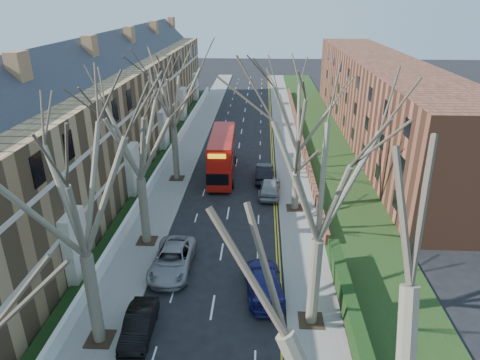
# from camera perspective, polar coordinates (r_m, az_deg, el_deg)

# --- Properties ---
(pavement_left) EXTENTS (3.00, 102.00, 0.12)m
(pavement_left) POSITION_cam_1_polar(r_m,az_deg,el_deg) (53.66, -6.53, 4.77)
(pavement_left) COLOR slate
(pavement_left) RESTS_ON ground
(pavement_right) EXTENTS (3.00, 102.00, 0.12)m
(pavement_right) POSITION_cam_1_polar(r_m,az_deg,el_deg) (53.06, 6.40, 4.56)
(pavement_right) COLOR slate
(pavement_right) RESTS_ON ground
(terrace_left) EXTENTS (9.70, 78.00, 13.60)m
(terrace_left) POSITION_cam_1_polar(r_m,az_deg,el_deg) (46.66, -17.81, 7.99)
(terrace_left) COLOR olive
(terrace_left) RESTS_ON ground
(flats_right) EXTENTS (13.97, 54.00, 10.00)m
(flats_right) POSITION_cam_1_polar(r_m,az_deg,el_deg) (57.44, 18.08, 10.11)
(flats_right) COLOR brown
(flats_right) RESTS_ON ground
(front_wall_left) EXTENTS (0.30, 78.00, 1.00)m
(front_wall_left) POSITION_cam_1_polar(r_m,az_deg,el_deg) (46.41, -10.12, 2.29)
(front_wall_left) COLOR white
(front_wall_left) RESTS_ON ground
(grass_verge_right) EXTENTS (6.00, 102.00, 0.06)m
(grass_verge_right) POSITION_cam_1_polar(r_m,az_deg,el_deg) (53.51, 11.23, 4.51)
(grass_verge_right) COLOR #1D3613
(grass_verge_right) RESTS_ON ground
(tree_left_mid) EXTENTS (10.50, 10.50, 14.71)m
(tree_left_mid) POSITION_cam_1_polar(r_m,az_deg,el_deg) (20.50, -21.39, 0.44)
(tree_left_mid) COLOR #685B4A
(tree_left_mid) RESTS_ON ground
(tree_left_far) EXTENTS (10.15, 10.15, 14.22)m
(tree_left_far) POSITION_cam_1_polar(r_m,az_deg,el_deg) (29.48, -13.79, 7.43)
(tree_left_far) COLOR #685B4A
(tree_left_far) RESTS_ON ground
(tree_left_dist) EXTENTS (10.50, 10.50, 14.71)m
(tree_left_dist) POSITION_cam_1_polar(r_m,az_deg,el_deg) (40.75, -9.18, 12.53)
(tree_left_dist) COLOR #685B4A
(tree_left_dist) RESTS_ON ground
(tree_right_mid) EXTENTS (10.50, 10.50, 14.71)m
(tree_right_mid) POSITION_cam_1_polar(r_m,az_deg,el_deg) (20.79, 11.13, 1.98)
(tree_right_mid) COLOR #685B4A
(tree_right_mid) RESTS_ON ground
(tree_right_far) EXTENTS (10.15, 10.15, 14.22)m
(tree_right_far) POSITION_cam_1_polar(r_m,az_deg,el_deg) (34.21, 8.07, 10.02)
(tree_right_far) COLOR #685B4A
(tree_right_far) RESTS_ON ground
(double_decker_bus) EXTENTS (2.79, 10.17, 4.26)m
(double_decker_bus) POSITION_cam_1_polar(r_m,az_deg,el_deg) (43.40, -2.38, 3.22)
(double_decker_bus) COLOR #A3120B
(double_decker_bus) RESTS_ON ground
(car_left_mid) EXTENTS (1.56, 4.15, 1.35)m
(car_left_mid) POSITION_cam_1_polar(r_m,az_deg,el_deg) (24.93, -13.31, -18.26)
(car_left_mid) COLOR black
(car_left_mid) RESTS_ON ground
(car_left_far) EXTENTS (2.61, 5.59, 1.55)m
(car_left_far) POSITION_cam_1_polar(r_m,az_deg,el_deg) (29.39, -8.99, -10.46)
(car_left_far) COLOR gray
(car_left_far) RESTS_ON ground
(car_right_near) EXTENTS (2.78, 5.60, 1.56)m
(car_right_near) POSITION_cam_1_polar(r_m,az_deg,el_deg) (27.09, 3.19, -13.42)
(car_right_near) COLOR navy
(car_right_near) RESTS_ON ground
(car_right_mid) EXTENTS (2.13, 4.82, 1.61)m
(car_right_mid) POSITION_cam_1_polar(r_m,az_deg,el_deg) (39.49, 3.99, -0.92)
(car_right_mid) COLOR gray
(car_right_mid) RESTS_ON ground
(car_right_far) EXTENTS (1.83, 4.89, 1.60)m
(car_right_far) POSITION_cam_1_polar(r_m,az_deg,el_deg) (42.77, 3.31, 1.04)
(car_right_far) COLOR black
(car_right_far) RESTS_ON ground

